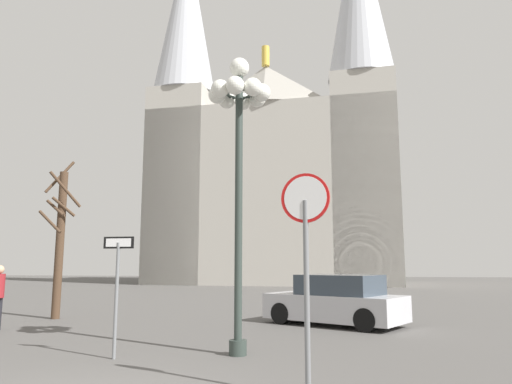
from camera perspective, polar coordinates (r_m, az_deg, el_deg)
The scene contains 6 objects.
cathedral at distance 43.84m, azimuth 2.21°, elevation 3.77°, with size 22.65×13.88×34.99m.
stop_sign at distance 6.83m, azimuth 6.09°, elevation -5.76°, with size 0.72×0.21×3.15m.
one_way_arrow_sign at distance 9.85m, azimuth -16.55°, elevation -10.32°, with size 0.65×0.08×2.37m.
street_lamp at distance 10.25m, azimuth -2.07°, elevation 8.08°, with size 1.38×1.38×6.33m.
bare_tree at distance 17.39m, azimuth -22.78°, elevation -5.17°, with size 1.47×1.47×5.51m.
parked_car_near_silver at distance 14.70m, azimuth 9.69°, elevation -12.98°, with size 4.44×3.61×1.49m.
Camera 1 is at (3.22, -5.76, 1.84)m, focal length 32.87 mm.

